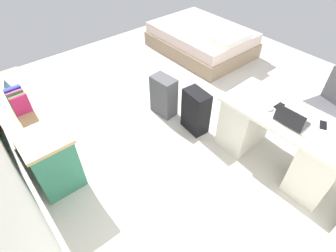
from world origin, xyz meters
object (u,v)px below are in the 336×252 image
(credenza, at_px, (32,129))
(computer_mouse, at_px, (270,109))
(suitcase_spare_grey, at_px, (164,96))
(cell_phone_by_mouse, at_px, (279,106))
(office_chair, at_px, (325,112))
(cell_phone_near_laptop, at_px, (323,125))
(suitcase_black, at_px, (196,111))
(laptop, at_px, (291,120))
(figurine_small, at_px, (6,83))
(desk, at_px, (280,139))
(bed, at_px, (202,40))

(credenza, xyz_separation_m, computer_mouse, (-1.85, -2.07, 0.39))
(suitcase_spare_grey, xyz_separation_m, cell_phone_by_mouse, (-1.44, -0.49, 0.45))
(office_chair, xyz_separation_m, credenza, (2.15, 2.98, -0.05))
(cell_phone_near_laptop, xyz_separation_m, cell_phone_by_mouse, (0.47, 0.07, 0.00))
(office_chair, xyz_separation_m, suitcase_black, (1.16, 1.16, -0.11))
(cell_phone_by_mouse, bearing_deg, suitcase_black, 24.93)
(suitcase_black, distance_m, computer_mouse, 1.00)
(laptop, relative_size, computer_mouse, 3.16)
(credenza, relative_size, figurine_small, 16.36)
(desk, relative_size, office_chair, 1.55)
(credenza, bearing_deg, figurine_small, 0.19)
(computer_mouse, bearing_deg, desk, -159.66)
(bed, bearing_deg, cell_phone_near_laptop, 157.11)
(bed, bearing_deg, laptop, 151.21)
(credenza, relative_size, cell_phone_by_mouse, 13.24)
(credenza, height_order, bed, credenza)
(laptop, height_order, cell_phone_by_mouse, laptop)
(office_chair, distance_m, suitcase_spare_grey, 2.13)
(bed, xyz_separation_m, suitcase_black, (-1.57, 1.69, 0.06))
(suitcase_spare_grey, bearing_deg, laptop, -174.46)
(computer_mouse, height_order, cell_phone_by_mouse, computer_mouse)
(desk, xyz_separation_m, credenza, (2.04, 2.15, -0.02))
(desk, height_order, computer_mouse, computer_mouse)
(office_chair, height_order, suitcase_spare_grey, office_chair)
(computer_mouse, height_order, figurine_small, figurine_small)
(bed, height_order, cell_phone_near_laptop, cell_phone_near_laptop)
(office_chair, relative_size, figurine_small, 8.55)
(cell_phone_by_mouse, xyz_separation_m, figurine_small, (2.35, 2.21, 0.04))
(suitcase_spare_grey, bearing_deg, office_chair, -148.93)
(credenza, bearing_deg, cell_phone_near_laptop, -135.82)
(suitcase_black, xyz_separation_m, figurine_small, (1.46, 1.82, 0.48))
(desk, bearing_deg, bed, -27.48)
(office_chair, xyz_separation_m, figurine_small, (2.61, 2.98, 0.37))
(credenza, distance_m, bed, 3.56)
(suitcase_spare_grey, bearing_deg, credenza, 70.05)
(suitcase_spare_grey, distance_m, cell_phone_by_mouse, 1.58)
(credenza, xyz_separation_m, bed, (0.58, -3.51, -0.12))
(bed, xyz_separation_m, computer_mouse, (-2.42, 1.44, 0.52))
(desk, xyz_separation_m, office_chair, (-0.11, -0.83, 0.03))
(office_chair, distance_m, bed, 2.78)
(laptop, bearing_deg, cell_phone_by_mouse, -36.15)
(credenza, xyz_separation_m, suitcase_spare_grey, (-0.44, -1.71, -0.07))
(computer_mouse, relative_size, cell_phone_by_mouse, 0.74)
(office_chair, height_order, cell_phone_near_laptop, office_chair)
(desk, xyz_separation_m, computer_mouse, (0.20, 0.08, 0.37))
(suitcase_black, distance_m, cell_phone_by_mouse, 1.06)
(desk, relative_size, cell_phone_by_mouse, 10.71)
(computer_mouse, bearing_deg, suitcase_spare_grey, 12.87)
(cell_phone_by_mouse, bearing_deg, suitcase_spare_grey, 20.35)
(laptop, bearing_deg, figurine_small, 38.40)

